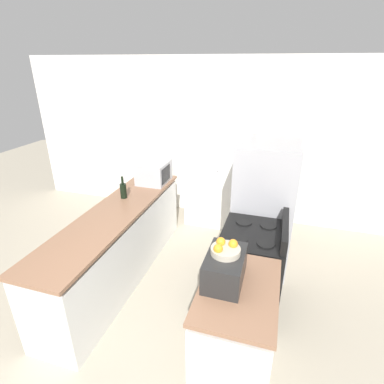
# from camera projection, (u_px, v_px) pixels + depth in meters

# --- Properties ---
(wall_back) EXTENTS (7.00, 0.06, 2.60)m
(wall_back) POSITION_uv_depth(u_px,v_px,m) (220.00, 141.00, 4.91)
(wall_back) COLOR silver
(wall_back) RESTS_ON ground_plane
(counter_left) EXTENTS (0.60, 2.61, 0.91)m
(counter_left) POSITION_uv_depth(u_px,v_px,m) (118.00, 245.00, 3.65)
(counter_left) COLOR silver
(counter_left) RESTS_ON ground_plane
(counter_right) EXTENTS (0.60, 0.91, 0.91)m
(counter_right) POSITION_uv_depth(u_px,v_px,m) (235.00, 332.00, 2.48)
(counter_right) COLOR silver
(counter_right) RESTS_ON ground_plane
(pantry_cabinet) EXTENTS (1.00, 0.59, 2.01)m
(pantry_cabinet) POSITION_uv_depth(u_px,v_px,m) (220.00, 165.00, 4.72)
(pantry_cabinet) COLOR white
(pantry_cabinet) RESTS_ON ground_plane
(stove) EXTENTS (0.66, 0.74, 1.07)m
(stove) POSITION_uv_depth(u_px,v_px,m) (251.00, 269.00, 3.20)
(stove) COLOR black
(stove) RESTS_ON ground_plane
(refrigerator) EXTENTS (0.74, 0.74, 1.66)m
(refrigerator) POSITION_uv_depth(u_px,v_px,m) (263.00, 207.00, 3.74)
(refrigerator) COLOR #A3A3A8
(refrigerator) RESTS_ON ground_plane
(microwave) EXTENTS (0.40, 0.46, 0.30)m
(microwave) POSITION_uv_depth(u_px,v_px,m) (154.00, 172.00, 4.24)
(microwave) COLOR #B2B2B7
(microwave) RESTS_ON counter_left
(wine_bottle) EXTENTS (0.08, 0.08, 0.29)m
(wine_bottle) POSITION_uv_depth(u_px,v_px,m) (123.00, 190.00, 3.75)
(wine_bottle) COLOR black
(wine_bottle) RESTS_ON counter_left
(toaster_oven) EXTENTS (0.30, 0.44, 0.24)m
(toaster_oven) POSITION_uv_depth(u_px,v_px,m) (225.00, 268.00, 2.32)
(toaster_oven) COLOR black
(toaster_oven) RESTS_ON counter_right
(fruit_bowl) EXTENTS (0.23, 0.23, 0.10)m
(fruit_bowl) POSITION_uv_depth(u_px,v_px,m) (225.00, 249.00, 2.28)
(fruit_bowl) COLOR #B2A893
(fruit_bowl) RESTS_ON toaster_oven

